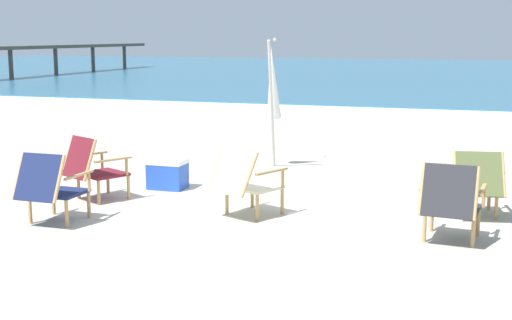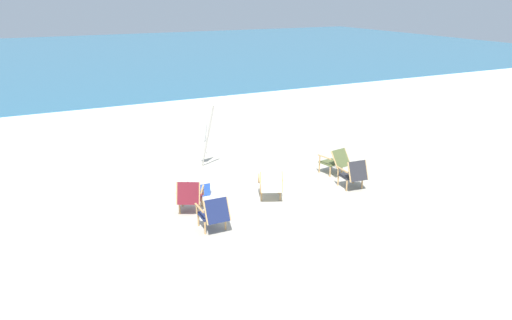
% 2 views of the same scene
% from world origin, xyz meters
% --- Properties ---
extents(ground_plane, '(80.00, 80.00, 0.00)m').
position_xyz_m(ground_plane, '(0.00, 0.00, 0.00)').
color(ground_plane, '#B7AF9E').
extents(sea, '(80.00, 40.00, 0.10)m').
position_xyz_m(sea, '(0.00, 31.71, 0.05)').
color(sea, '#2D6684').
rests_on(sea, ground).
extents(surf_band, '(80.00, 1.10, 0.06)m').
position_xyz_m(surf_band, '(0.00, 11.41, 0.03)').
color(surf_band, white).
rests_on(surf_band, ground).
extents(beach_chair_back_left, '(0.70, 0.86, 0.77)m').
position_xyz_m(beach_chair_back_left, '(2.58, 0.19, 0.42)').
color(beach_chair_back_left, '#515B33').
rests_on(beach_chair_back_left, ground).
extents(beach_chair_front_right, '(0.82, 0.87, 0.82)m').
position_xyz_m(beach_chair_front_right, '(-1.96, -0.41, 0.43)').
color(beach_chair_front_right, maroon).
rests_on(beach_chair_front_right, ground).
extents(beach_chair_mid_center, '(0.64, 0.73, 0.81)m').
position_xyz_m(beach_chair_mid_center, '(2.37, -0.93, 0.43)').
color(beach_chair_mid_center, '#28282D').
rests_on(beach_chair_mid_center, ground).
extents(beach_chair_back_right, '(0.83, 0.92, 0.78)m').
position_xyz_m(beach_chair_back_right, '(0.10, -0.58, 0.42)').
color(beach_chair_back_right, beige).
rests_on(beach_chair_back_right, ground).
extents(beach_chair_front_left, '(0.61, 0.73, 0.80)m').
position_xyz_m(beach_chair_front_left, '(-1.80, -1.54, 0.43)').
color(beach_chair_front_left, '#19234C').
rests_on(beach_chair_front_left, ground).
extents(umbrella_furled_white, '(0.32, 0.83, 2.00)m').
position_xyz_m(umbrella_furled_white, '(-0.46, 2.35, 1.31)').
color(umbrella_furled_white, '#B7B2A8').
rests_on(umbrella_furled_white, ground).
extents(cooler_box, '(0.49, 0.35, 0.40)m').
position_xyz_m(cooler_box, '(-1.38, 0.53, 0.20)').
color(cooler_box, blue).
rests_on(cooler_box, ground).
extents(pier_distant, '(0.90, 17.70, 1.56)m').
position_xyz_m(pier_distant, '(-17.97, 22.91, 1.40)').
color(pier_distant, brown).
rests_on(pier_distant, ground).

